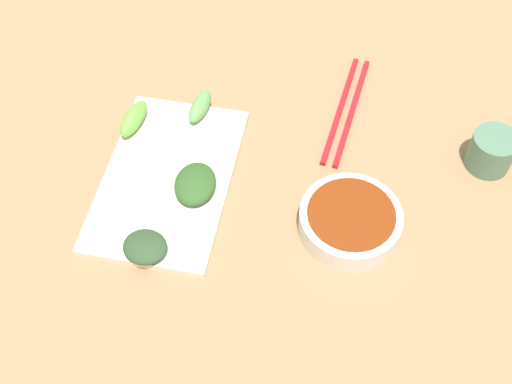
# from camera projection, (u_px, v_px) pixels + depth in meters

# --- Properties ---
(tabletop) EXTENTS (2.10, 2.10, 0.02)m
(tabletop) POSITION_uv_depth(u_px,v_px,m) (257.00, 208.00, 0.94)
(tabletop) COLOR #98714E
(tabletop) RESTS_ON ground
(sauce_bowl) EXTENTS (0.14, 0.14, 0.04)m
(sauce_bowl) POSITION_uv_depth(u_px,v_px,m) (350.00, 220.00, 0.89)
(sauce_bowl) COLOR silver
(sauce_bowl) RESTS_ON tabletop
(serving_plate) EXTENTS (0.18, 0.29, 0.01)m
(serving_plate) POSITION_uv_depth(u_px,v_px,m) (168.00, 179.00, 0.95)
(serving_plate) COLOR silver
(serving_plate) RESTS_ON tabletop
(broccoli_leafy_0) EXTENTS (0.07, 0.07, 0.02)m
(broccoli_leafy_0) POSITION_uv_depth(u_px,v_px,m) (145.00, 247.00, 0.87)
(broccoli_leafy_0) COLOR #2C4528
(broccoli_leafy_0) RESTS_ON serving_plate
(broccoli_leafy_1) EXTENTS (0.06, 0.08, 0.02)m
(broccoli_leafy_1) POSITION_uv_depth(u_px,v_px,m) (195.00, 184.00, 0.92)
(broccoli_leafy_1) COLOR #2E5224
(broccoli_leafy_1) RESTS_ON serving_plate
(broccoli_stalk_2) EXTENTS (0.03, 0.07, 0.03)m
(broccoli_stalk_2) POSITION_uv_depth(u_px,v_px,m) (200.00, 107.00, 1.01)
(broccoli_stalk_2) COLOR #61A155
(broccoli_stalk_2) RESTS_ON serving_plate
(broccoli_stalk_3) EXTENTS (0.04, 0.08, 0.03)m
(broccoli_stalk_3) POSITION_uv_depth(u_px,v_px,m) (134.00, 119.00, 0.99)
(broccoli_stalk_3) COLOR #66B53F
(broccoli_stalk_3) RESTS_ON serving_plate
(chopsticks) EXTENTS (0.05, 0.23, 0.01)m
(chopsticks) POSITION_uv_depth(u_px,v_px,m) (346.00, 110.00, 1.03)
(chopsticks) COLOR red
(chopsticks) RESTS_ON tabletop
(tea_cup) EXTENTS (0.07, 0.07, 0.06)m
(tea_cup) POSITION_uv_depth(u_px,v_px,m) (491.00, 151.00, 0.95)
(tea_cup) COLOR #4E755C
(tea_cup) RESTS_ON tabletop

